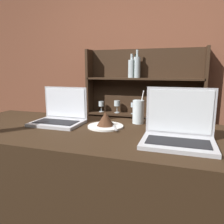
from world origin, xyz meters
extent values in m
cube|color=black|center=(0.00, 0.34, 0.53)|extent=(2.04, 0.69, 1.07)
cube|color=brown|center=(0.00, 1.78, 1.35)|extent=(7.00, 0.06, 2.70)
cube|color=#332114|center=(-0.73, 1.66, 0.81)|extent=(0.03, 0.18, 1.62)
cube|color=#332114|center=(0.53, 1.66, 0.81)|extent=(0.03, 0.18, 1.62)
cube|color=#332114|center=(-0.10, 1.74, 0.81)|extent=(1.29, 0.02, 1.62)
cube|color=#332114|center=(-0.10, 1.66, 0.49)|extent=(1.25, 0.18, 0.02)
cube|color=#332114|center=(-0.10, 1.66, 0.89)|extent=(1.25, 0.18, 0.02)
cube|color=#332114|center=(-0.10, 1.66, 1.30)|extent=(1.25, 0.18, 0.02)
cylinder|color=silver|center=(-0.59, 1.66, 0.91)|extent=(0.05, 0.05, 0.01)
cylinder|color=silver|center=(-0.59, 1.66, 0.94)|extent=(0.01, 0.01, 0.06)
cylinder|color=silver|center=(-0.59, 1.66, 1.00)|extent=(0.06, 0.06, 0.06)
cylinder|color=silver|center=(-0.39, 1.66, 0.91)|extent=(0.06, 0.06, 0.01)
cylinder|color=silver|center=(-0.39, 1.66, 0.95)|extent=(0.01, 0.01, 0.07)
cylinder|color=silver|center=(-0.39, 1.66, 1.01)|extent=(0.07, 0.07, 0.06)
cylinder|color=silver|center=(-0.20, 1.66, 0.91)|extent=(0.06, 0.06, 0.01)
cylinder|color=silver|center=(-0.20, 1.66, 0.94)|extent=(0.01, 0.01, 0.07)
cylinder|color=silver|center=(-0.20, 1.66, 1.01)|extent=(0.06, 0.06, 0.05)
cylinder|color=silver|center=(0.00, 1.66, 0.91)|extent=(0.06, 0.06, 0.01)
cylinder|color=silver|center=(0.00, 1.66, 0.94)|extent=(0.01, 0.01, 0.06)
cylinder|color=silver|center=(0.00, 1.66, 1.00)|extent=(0.07, 0.07, 0.06)
cylinder|color=silver|center=(0.19, 1.66, 0.91)|extent=(0.05, 0.05, 0.01)
cylinder|color=silver|center=(0.19, 1.66, 0.94)|extent=(0.01, 0.01, 0.07)
cylinder|color=silver|center=(0.19, 1.66, 1.02)|extent=(0.06, 0.06, 0.07)
cylinder|color=silver|center=(0.39, 1.66, 0.91)|extent=(0.06, 0.06, 0.01)
cylinder|color=silver|center=(0.39, 1.66, 0.95)|extent=(0.01, 0.01, 0.08)
cylinder|color=silver|center=(0.39, 1.66, 1.01)|extent=(0.07, 0.07, 0.05)
cylinder|color=#B2C1C6|center=(-0.23, 1.66, 1.40)|extent=(0.07, 0.07, 0.19)
cylinder|color=#B2C1C6|center=(-0.23, 1.66, 1.53)|extent=(0.03, 0.03, 0.06)
cylinder|color=black|center=(-0.18, 1.66, 1.40)|extent=(0.06, 0.06, 0.19)
cylinder|color=black|center=(-0.18, 1.66, 1.53)|extent=(0.02, 0.02, 0.06)
cylinder|color=#B2C1C6|center=(-0.17, 1.66, 1.42)|extent=(0.07, 0.07, 0.22)
cylinder|color=#B2C1C6|center=(-0.17, 1.66, 1.57)|extent=(0.03, 0.03, 0.07)
cube|color=#ADADB2|center=(-0.39, 0.39, 1.08)|extent=(0.29, 0.22, 0.02)
cube|color=black|center=(-0.39, 0.38, 1.09)|extent=(0.25, 0.12, 0.00)
cube|color=#ADADB2|center=(-0.39, 0.49, 1.19)|extent=(0.29, 0.00, 0.20)
cube|color=white|center=(-0.39, 0.49, 1.19)|extent=(0.27, 0.01, 0.18)
cube|color=#ADADB2|center=(0.31, 0.23, 1.08)|extent=(0.32, 0.22, 0.02)
cube|color=black|center=(0.31, 0.21, 1.09)|extent=(0.27, 0.12, 0.00)
cube|color=#ADADB2|center=(0.31, 0.34, 1.20)|extent=(0.32, 0.00, 0.23)
cube|color=silver|center=(0.31, 0.33, 1.20)|extent=(0.29, 0.01, 0.20)
cylinder|color=white|center=(-0.09, 0.42, 1.07)|extent=(0.21, 0.21, 0.01)
cone|color=#422616|center=(-0.09, 0.42, 1.12)|extent=(0.10, 0.10, 0.08)
cube|color=#B7B7BC|center=(-0.04, 0.40, 1.08)|extent=(0.08, 0.16, 0.00)
cylinder|color=silver|center=(0.07, 0.57, 1.14)|extent=(0.07, 0.07, 0.14)
cylinder|color=white|center=(0.08, 0.57, 1.17)|extent=(0.04, 0.01, 0.20)
camera|label=1|loc=(0.32, -0.73, 1.39)|focal=35.00mm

